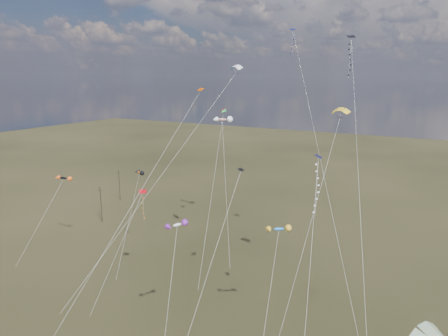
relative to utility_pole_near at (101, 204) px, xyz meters
The scene contains 17 objects.
utility_pole_near is the anchor object (origin of this frame).
utility_pole_far 16.12m from the utility_pole_near, 119.74° to the left, with size 1.40×0.20×8.00m.
diamond_black_high 59.57m from the utility_pole_near, ahead, with size 11.65×30.86×37.27m.
diamond_navy_tall 51.91m from the utility_pole_near, ahead, with size 19.74×25.69×39.44m.
diamond_black_mid 46.54m from the utility_pole_near, 23.94° to the right, with size 0.94×16.22×19.66m.
diamond_red_low 34.46m from the utility_pole_near, 33.24° to the right, with size 2.98×10.06×15.76m.
diamond_navy_right 59.15m from the utility_pole_near, 20.25° to the right, with size 3.53×13.37×23.63m.
diamond_orange_center 40.46m from the utility_pole_near, 31.17° to the right, with size 8.15×23.49×30.04m.
parafoil_yellow 58.02m from the utility_pole_near, ahead, with size 3.63×15.67×28.08m.
parafoil_blue_white 46.76m from the utility_pole_near, ahead, with size 16.20×24.00×33.73m.
parafoil_striped 75.06m from the utility_pole_near, 28.08° to the right, with size 9.01×13.33×17.07m.
parafoil_tricolor 35.85m from the utility_pole_near, ahead, with size 7.35×20.04×26.14m.
novelty_black_orange 16.06m from the utility_pole_near, 71.30° to the right, with size 3.62×11.48×13.83m.
novelty_orange_black 24.71m from the utility_pole_near, 25.11° to the right, with size 3.35×9.94×16.09m.
novelty_white_purple 49.74m from the utility_pole_near, 33.41° to the right, with size 4.77×10.77×16.23m.
novelty_redwhite_stripe 33.22m from the utility_pole_near, 20.24° to the left, with size 12.21×16.13×23.94m.
novelty_blue_yellow 54.16m from the utility_pole_near, 21.55° to the right, with size 4.01×13.74×15.08m.
Camera 1 is at (27.00, -29.79, 31.63)m, focal length 32.00 mm.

